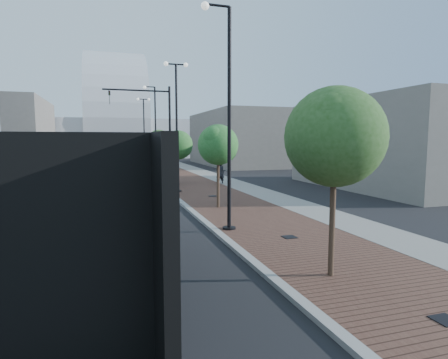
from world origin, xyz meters
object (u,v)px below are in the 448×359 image
object	(u,v)px
dump_truck	(72,214)
pedestrian	(220,173)
dark_car_mid	(95,169)
white_sedan	(126,185)

from	to	relation	value
dump_truck	pedestrian	size ratio (longest dim) A/B	6.96
dark_car_mid	pedestrian	xyz separation A→B (m)	(10.48, -13.62, 0.44)
dark_car_mid	pedestrian	size ratio (longest dim) A/B	2.05
dump_truck	dark_car_mid	world-z (taller)	dump_truck
dark_car_mid	white_sedan	bearing A→B (deg)	-57.58
white_sedan	dump_truck	bearing A→B (deg)	-90.39
dump_truck	white_sedan	xyz separation A→B (m)	(2.25, 14.65, -0.88)
dump_truck	pedestrian	world-z (taller)	dump_truck
white_sedan	pedestrian	size ratio (longest dim) A/B	2.34
dark_car_mid	pedestrian	bearing A→B (deg)	-27.97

